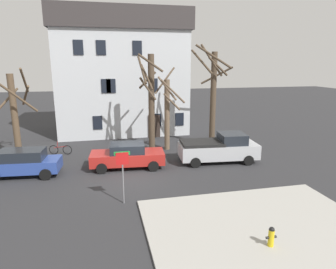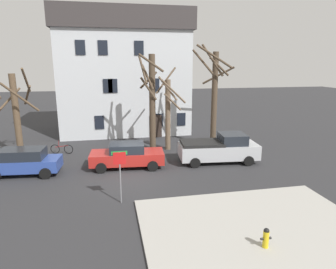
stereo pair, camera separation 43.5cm
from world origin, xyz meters
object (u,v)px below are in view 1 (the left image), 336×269
(tree_bare_mid, at_px, (151,99))
(building_main, at_px, (122,72))
(tree_bare_end, at_px, (213,94))
(tree_bare_near, at_px, (15,113))
(street_sign_pole, at_px, (123,167))
(car_blue_wagon, at_px, (23,162))
(car_red_sedan, at_px, (128,156))
(bicycle_leaning, at_px, (60,150))
(tree_bare_far, at_px, (167,111))
(fire_hydrant, at_px, (271,236))
(pickup_truck_silver, at_px, (219,148))

(tree_bare_mid, bearing_deg, building_main, 101.93)
(tree_bare_end, bearing_deg, building_main, 130.62)
(tree_bare_near, xyz_separation_m, street_sign_pole, (6.79, -8.74, -1.51))
(car_blue_wagon, height_order, street_sign_pole, street_sign_pole)
(building_main, distance_m, tree_bare_near, 11.60)
(car_red_sedan, bearing_deg, building_main, 87.01)
(car_blue_wagon, distance_m, street_sign_pole, 7.64)
(building_main, distance_m, tree_bare_mid, 8.09)
(tree_bare_near, xyz_separation_m, bicycle_leaning, (2.75, 0.47, -3.01))
(car_red_sedan, relative_size, street_sign_pole, 1.84)
(tree_bare_far, xyz_separation_m, fire_hydrant, (0.90, -13.69, -2.58))
(building_main, height_order, pickup_truck_silver, building_main)
(building_main, bearing_deg, tree_bare_end, -49.38)
(tree_bare_mid, height_order, street_sign_pole, tree_bare_mid)
(tree_bare_end, bearing_deg, car_red_sedan, -152.48)
(street_sign_pole, bearing_deg, tree_bare_far, 64.63)
(tree_bare_far, height_order, fire_hydrant, tree_bare_far)
(tree_bare_far, relative_size, fire_hydrant, 8.29)
(car_blue_wagon, height_order, bicycle_leaning, car_blue_wagon)
(building_main, bearing_deg, tree_bare_mid, -78.07)
(car_red_sedan, bearing_deg, tree_bare_near, 154.36)
(tree_bare_near, bearing_deg, car_red_sedan, -25.64)
(tree_bare_mid, bearing_deg, car_blue_wagon, -155.15)
(tree_bare_near, bearing_deg, street_sign_pole, -52.15)
(tree_bare_near, height_order, bicycle_leaning, tree_bare_near)
(tree_bare_far, height_order, car_blue_wagon, tree_bare_far)
(building_main, relative_size, tree_bare_end, 1.53)
(fire_hydrant, bearing_deg, car_blue_wagon, 137.04)
(street_sign_pole, relative_size, bicycle_leaning, 1.56)
(bicycle_leaning, bearing_deg, car_red_sedan, -40.74)
(tree_bare_mid, distance_m, car_red_sedan, 5.47)
(tree_bare_near, height_order, tree_bare_end, tree_bare_end)
(building_main, bearing_deg, tree_bare_far, -70.07)
(bicycle_leaning, bearing_deg, pickup_truck_silver, -20.71)
(tree_bare_near, distance_m, tree_bare_mid, 9.71)
(tree_bare_end, bearing_deg, tree_bare_far, -177.16)
(tree_bare_near, distance_m, car_red_sedan, 8.65)
(tree_bare_mid, height_order, tree_bare_end, tree_bare_end)
(pickup_truck_silver, bearing_deg, car_blue_wagon, 179.99)
(building_main, bearing_deg, pickup_truck_silver, -63.81)
(car_blue_wagon, relative_size, pickup_truck_silver, 0.78)
(tree_bare_near, height_order, street_sign_pole, tree_bare_near)
(tree_bare_far, relative_size, car_red_sedan, 1.31)
(bicycle_leaning, bearing_deg, building_main, 54.70)
(street_sign_pole, bearing_deg, fire_hydrant, -44.32)
(tree_bare_mid, distance_m, street_sign_pole, 9.69)
(tree_bare_far, bearing_deg, building_main, 109.93)
(tree_bare_end, bearing_deg, tree_bare_mid, 179.41)
(tree_bare_end, xyz_separation_m, street_sign_pole, (-7.93, -8.94, -2.46))
(tree_bare_mid, height_order, car_red_sedan, tree_bare_mid)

